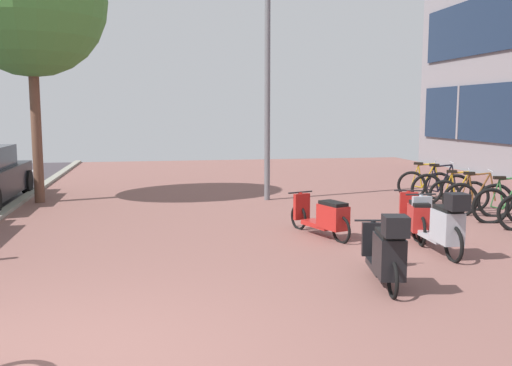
% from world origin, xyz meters
% --- Properties ---
extents(ground, '(21.00, 40.00, 0.13)m').
position_xyz_m(ground, '(1.43, 0.00, -0.02)').
color(ground, '#352B32').
extents(bicycle_rack_02, '(1.35, 0.48, 1.01)m').
position_xyz_m(bicycle_rack_02, '(7.53, 4.94, 0.35)').
color(bicycle_rack_02, black).
rests_on(bicycle_rack_02, ground).
extents(bicycle_rack_03, '(1.35, 0.60, 1.01)m').
position_xyz_m(bicycle_rack_03, '(7.39, 5.73, 0.35)').
color(bicycle_rack_03, black).
rests_on(bicycle_rack_03, ground).
extents(bicycle_rack_04, '(1.15, 0.69, 0.95)m').
position_xyz_m(bicycle_rack_04, '(7.42, 6.51, 0.33)').
color(bicycle_rack_04, black).
rests_on(bicycle_rack_04, ground).
extents(bicycle_rack_05, '(1.36, 0.56, 1.03)m').
position_xyz_m(bicycle_rack_05, '(7.43, 7.30, 0.36)').
color(bicycle_rack_05, black).
rests_on(bicycle_rack_05, ground).
extents(bicycle_rack_06, '(1.22, 0.76, 0.99)m').
position_xyz_m(bicycle_rack_06, '(7.42, 8.08, 0.35)').
color(bicycle_rack_06, black).
rests_on(bicycle_rack_06, ground).
extents(scooter_near, '(0.67, 1.72, 1.01)m').
position_xyz_m(scooter_near, '(3.58, 1.61, 0.45)').
color(scooter_near, black).
rests_on(scooter_near, ground).
extents(scooter_mid, '(0.69, 1.66, 0.79)m').
position_xyz_m(scooter_mid, '(5.15, 3.98, 0.38)').
color(scooter_mid, black).
rests_on(scooter_mid, ground).
extents(scooter_far, '(0.81, 1.67, 0.73)m').
position_xyz_m(scooter_far, '(3.67, 4.42, 0.36)').
color(scooter_far, black).
rests_on(scooter_far, ground).
extents(scooter_extra, '(0.52, 1.81, 1.04)m').
position_xyz_m(scooter_extra, '(5.07, 2.97, 0.47)').
color(scooter_extra, black).
rests_on(scooter_extra, ground).
extents(lamp_post, '(0.20, 0.52, 6.33)m').
position_xyz_m(lamp_post, '(3.51, 8.63, 3.49)').
color(lamp_post, slate).
rests_on(lamp_post, ground).
extents(street_tree, '(3.50, 3.50, 6.46)m').
position_xyz_m(street_tree, '(-1.94, 9.24, 4.70)').
color(street_tree, brown).
rests_on(street_tree, ground).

